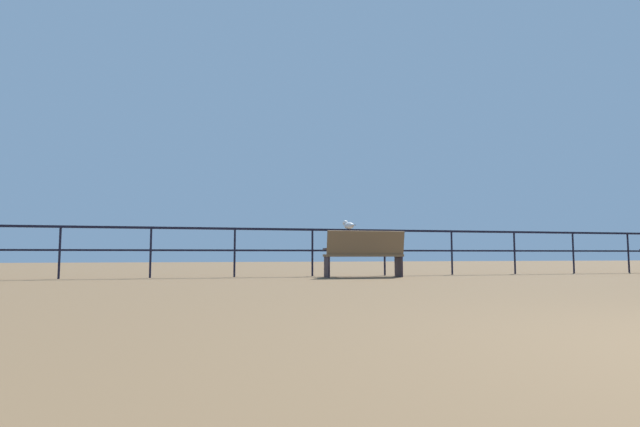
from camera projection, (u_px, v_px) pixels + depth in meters
pier_railing at (349, 242)px, 11.21m from camera, size 25.93×0.05×1.07m
bench_near_left at (365, 252)px, 10.42m from camera, size 1.70×0.64×0.98m
seagull_on_rail at (348, 225)px, 11.26m from camera, size 0.27×0.42×0.21m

